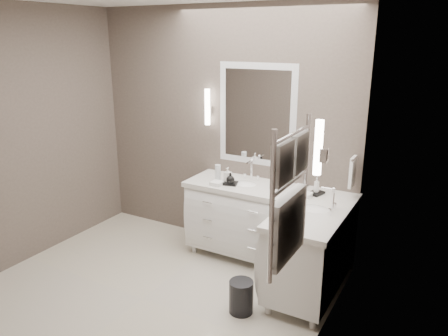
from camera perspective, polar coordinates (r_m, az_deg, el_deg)
The scene contains 19 objects.
floor at distance 4.34m, azimuth -10.61°, elevation -16.47°, with size 3.20×3.00×0.01m, color beige.
wall_back at distance 4.98m, azimuth -0.38°, elevation 5.14°, with size 3.20×0.01×2.70m, color #574C46.
wall_left at distance 4.96m, azimuth -25.98°, elevation 3.37°, with size 0.01×3.00×2.70m, color #574C46.
wall_right at distance 3.02m, azimuth 12.12°, elevation -3.06°, with size 0.01×3.00×2.70m, color #574C46.
vanity_back at distance 4.80m, azimuth 2.68°, elevation -6.18°, with size 1.24×0.59×0.97m.
vanity_right at distance 4.23m, azimuth 11.46°, elevation -9.83°, with size 0.59×1.24×0.97m.
mirror_back at distance 4.72m, azimuth 4.30°, elevation 6.92°, with size 0.90×0.02×1.10m.
mirror_right at distance 3.72m, azimuth 15.78°, elevation 3.62°, with size 0.02×0.90×1.10m.
sconce_back at distance 4.93m, azimuth -2.18°, elevation 7.88°, with size 0.06×0.06×0.40m.
sconce_right at distance 3.18m, azimuth 12.21°, elevation 2.48°, with size 0.06×0.06×0.40m.
towel_bar_corner at distance 4.37m, azimuth 16.45°, elevation -0.41°, with size 0.03×0.22×0.30m.
towel_ladder at distance 2.67m, azimuth 8.46°, elevation -4.61°, with size 0.06×0.58×0.90m.
waste_bin at distance 4.03m, azimuth 2.26°, elevation -16.46°, with size 0.22×0.22×0.30m, color black.
amenity_tray_back at distance 4.64m, azimuth 0.69°, elevation -1.98°, with size 0.17×0.13×0.03m, color black.
amenity_tray_right at distance 4.45m, azimuth 11.94°, elevation -3.22°, with size 0.11×0.15×0.02m, color black.
water_bottle at distance 4.73m, azimuth -0.81°, elevation -0.64°, with size 0.06×0.06×0.18m, color silver.
soap_bottle_a at distance 4.64m, azimuth 0.49°, elevation -0.83°, with size 0.07×0.07×0.15m, color white.
soap_bottle_b at distance 4.58m, azimuth 0.84°, elevation -1.32°, with size 0.09×0.09×0.11m, color black.
soap_bottle_c at distance 4.42m, azimuth 12.01°, elevation -2.17°, with size 0.06×0.06×0.15m, color white.
Camera 1 is at (2.41, -2.74, 2.36)m, focal length 35.00 mm.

